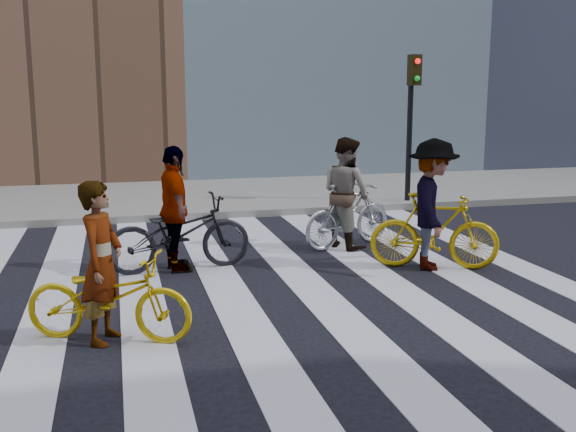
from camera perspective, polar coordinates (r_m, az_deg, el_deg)
name	(u,v)px	position (r m, az deg, el deg)	size (l,w,h in m)	color
ground	(270,290)	(8.94, -1.56, -6.25)	(100.00, 100.00, 0.00)	black
sidewalk_far	(199,197)	(16.15, -7.52, 1.61)	(100.00, 5.00, 0.15)	gray
zebra_crosswalk	(270,289)	(8.94, -1.56, -6.21)	(8.25, 10.00, 0.01)	silver
traffic_signal	(412,104)	(15.04, 10.45, 9.30)	(0.22, 0.42, 3.33)	black
bike_yellow_left	(109,298)	(7.30, -14.95, -6.69)	(0.62, 1.79, 0.94)	#E6BA0C
bike_silver_mid	(348,215)	(11.23, 5.13, 0.09)	(0.51, 1.81, 1.09)	#A7ABB1
bike_yellow_right	(435,231)	(10.06, 12.31, -1.27)	(0.53, 1.87, 1.12)	#C69D0B
bike_dark_rear	(179,233)	(9.85, -9.21, -1.47)	(0.73, 2.10, 1.10)	black
rider_left	(102,263)	(7.20, -15.50, -3.82)	(0.62, 0.41, 1.70)	slate
rider_mid	(346,193)	(11.15, 4.92, 1.97)	(0.89, 0.69, 1.84)	slate
rider_right	(433,205)	(9.97, 12.14, 0.94)	(1.23, 0.71, 1.91)	slate
rider_rear	(175,209)	(9.78, -9.57, 0.57)	(1.07, 0.44, 1.82)	slate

